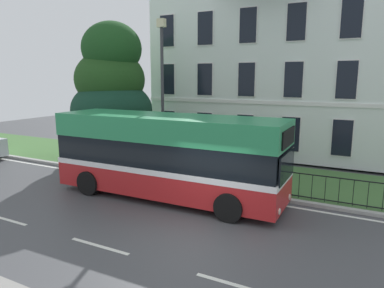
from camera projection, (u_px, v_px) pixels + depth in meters
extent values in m
cube|color=#454649|center=(194.00, 236.00, 10.30)|extent=(60.00, 56.00, 0.06)
cube|color=silver|center=(238.00, 198.00, 13.47)|extent=(54.00, 0.14, 0.01)
cube|color=silver|center=(6.00, 219.00, 11.46)|extent=(2.00, 0.12, 0.01)
cube|color=silver|center=(99.00, 246.00, 9.64)|extent=(2.00, 0.12, 0.01)
cube|color=silver|center=(237.00, 285.00, 7.81)|extent=(2.00, 0.12, 0.01)
cube|color=#9E9E99|center=(242.00, 193.00, 13.87)|extent=(57.00, 0.24, 0.12)
cube|color=#416B36|center=(261.00, 177.00, 16.11)|extent=(57.00, 4.90, 0.12)
cube|color=white|center=(291.00, 76.00, 22.67)|extent=(14.83, 10.14, 9.04)
cube|color=white|center=(268.00, 103.00, 18.50)|extent=(14.83, 0.06, 0.20)
cube|color=#2D333D|center=(267.00, 140.00, 18.87)|extent=(1.10, 0.06, 2.20)
cube|color=white|center=(168.00, 125.00, 21.60)|extent=(1.01, 0.04, 1.87)
cube|color=black|center=(168.00, 125.00, 21.58)|extent=(0.91, 0.03, 1.77)
cube|color=white|center=(205.00, 128.00, 20.48)|extent=(1.01, 0.04, 1.87)
cube|color=black|center=(204.00, 128.00, 20.46)|extent=(0.91, 0.03, 1.77)
cube|color=white|center=(245.00, 131.00, 19.35)|extent=(1.01, 0.04, 1.87)
cube|color=black|center=(245.00, 131.00, 19.33)|extent=(0.91, 0.03, 1.77)
cube|color=white|center=(291.00, 134.00, 18.22)|extent=(1.01, 0.04, 1.87)
cube|color=black|center=(290.00, 134.00, 18.21)|extent=(0.91, 0.03, 1.77)
cube|color=white|center=(342.00, 138.00, 17.10)|extent=(1.01, 0.04, 1.87)
cube|color=black|center=(342.00, 138.00, 17.08)|extent=(0.91, 0.03, 1.77)
cube|color=white|center=(168.00, 79.00, 21.08)|extent=(1.01, 0.04, 1.87)
cube|color=black|center=(168.00, 79.00, 21.06)|extent=(0.91, 0.03, 1.77)
cube|color=white|center=(205.00, 79.00, 19.96)|extent=(1.01, 0.04, 1.87)
cube|color=black|center=(205.00, 79.00, 19.94)|extent=(0.91, 0.03, 1.77)
cube|color=white|center=(247.00, 80.00, 18.83)|extent=(1.01, 0.04, 1.87)
cube|color=black|center=(246.00, 80.00, 18.81)|extent=(0.91, 0.03, 1.77)
cube|color=white|center=(293.00, 80.00, 17.70)|extent=(1.01, 0.04, 1.87)
cube|color=black|center=(293.00, 80.00, 17.69)|extent=(0.91, 0.03, 1.77)
cube|color=white|center=(347.00, 80.00, 16.58)|extent=(1.01, 0.04, 1.87)
cube|color=black|center=(347.00, 80.00, 16.56)|extent=(0.91, 0.03, 1.77)
cube|color=white|center=(167.00, 31.00, 20.56)|extent=(1.01, 0.04, 1.87)
cube|color=black|center=(167.00, 31.00, 20.54)|extent=(0.91, 0.03, 1.77)
cube|color=white|center=(205.00, 28.00, 19.44)|extent=(1.01, 0.04, 1.87)
cube|color=black|center=(205.00, 28.00, 19.42)|extent=(0.91, 0.03, 1.77)
cube|color=white|center=(248.00, 25.00, 18.31)|extent=(1.01, 0.04, 1.87)
cube|color=black|center=(248.00, 25.00, 18.29)|extent=(0.91, 0.03, 1.77)
cube|color=white|center=(297.00, 22.00, 17.18)|extent=(1.01, 0.04, 1.87)
cube|color=black|center=(296.00, 22.00, 17.17)|extent=(0.91, 0.03, 1.77)
cube|color=white|center=(352.00, 18.00, 16.06)|extent=(1.01, 0.04, 1.87)
cube|color=black|center=(352.00, 18.00, 16.04)|extent=(0.91, 0.03, 1.77)
cube|color=black|center=(230.00, 165.00, 14.22)|extent=(17.50, 0.04, 0.04)
cube|color=black|center=(229.00, 185.00, 14.38)|extent=(17.50, 0.04, 0.04)
cylinder|color=black|center=(73.00, 155.00, 18.29)|extent=(0.02, 0.02, 0.95)
cylinder|color=black|center=(79.00, 155.00, 18.08)|extent=(0.02, 0.02, 0.95)
cylinder|color=black|center=(86.00, 156.00, 17.87)|extent=(0.02, 0.02, 0.95)
cylinder|color=black|center=(93.00, 157.00, 17.67)|extent=(0.02, 0.02, 0.95)
cylinder|color=black|center=(100.00, 158.00, 17.46)|extent=(0.02, 0.02, 0.95)
cylinder|color=black|center=(107.00, 159.00, 17.25)|extent=(0.02, 0.02, 0.95)
cylinder|color=black|center=(114.00, 160.00, 17.04)|extent=(0.02, 0.02, 0.95)
cylinder|color=black|center=(122.00, 161.00, 16.83)|extent=(0.02, 0.02, 0.95)
cylinder|color=black|center=(129.00, 162.00, 16.62)|extent=(0.02, 0.02, 0.95)
cylinder|color=black|center=(137.00, 163.00, 16.41)|extent=(0.02, 0.02, 0.95)
cylinder|color=black|center=(146.00, 165.00, 16.20)|extent=(0.02, 0.02, 0.95)
cylinder|color=black|center=(154.00, 166.00, 15.99)|extent=(0.02, 0.02, 0.95)
cylinder|color=black|center=(162.00, 167.00, 15.78)|extent=(0.02, 0.02, 0.95)
cylinder|color=black|center=(171.00, 168.00, 15.57)|extent=(0.02, 0.02, 0.95)
cylinder|color=black|center=(180.00, 169.00, 15.36)|extent=(0.02, 0.02, 0.95)
cylinder|color=black|center=(190.00, 171.00, 15.15)|extent=(0.02, 0.02, 0.95)
cylinder|color=black|center=(199.00, 172.00, 14.94)|extent=(0.02, 0.02, 0.95)
cylinder|color=black|center=(209.00, 173.00, 14.73)|extent=(0.02, 0.02, 0.95)
cylinder|color=black|center=(219.00, 175.00, 14.52)|extent=(0.02, 0.02, 0.95)
cylinder|color=black|center=(230.00, 176.00, 14.31)|extent=(0.02, 0.02, 0.95)
cylinder|color=black|center=(240.00, 178.00, 14.10)|extent=(0.02, 0.02, 0.95)
cylinder|color=black|center=(251.00, 179.00, 13.89)|extent=(0.02, 0.02, 0.95)
cylinder|color=black|center=(263.00, 181.00, 13.68)|extent=(0.02, 0.02, 0.95)
cylinder|color=black|center=(274.00, 182.00, 13.47)|extent=(0.02, 0.02, 0.95)
cylinder|color=black|center=(286.00, 184.00, 13.26)|extent=(0.02, 0.02, 0.95)
cylinder|color=black|center=(299.00, 186.00, 13.05)|extent=(0.02, 0.02, 0.95)
cylinder|color=black|center=(312.00, 187.00, 12.84)|extent=(0.02, 0.02, 0.95)
cylinder|color=black|center=(325.00, 189.00, 12.63)|extent=(0.02, 0.02, 0.95)
cylinder|color=black|center=(339.00, 191.00, 12.42)|extent=(0.02, 0.02, 0.95)
cylinder|color=black|center=(353.00, 193.00, 12.21)|extent=(0.02, 0.02, 0.95)
cylinder|color=black|center=(368.00, 195.00, 12.00)|extent=(0.02, 0.02, 0.95)
cylinder|color=black|center=(383.00, 197.00, 11.79)|extent=(0.02, 0.02, 0.95)
cylinder|color=#423328|center=(116.00, 144.00, 19.40)|extent=(0.42, 0.42, 1.65)
ellipsoid|color=#13411E|center=(117.00, 137.00, 19.54)|extent=(4.88, 4.88, 2.78)
ellipsoid|color=#143827|center=(112.00, 109.00, 18.82)|extent=(4.29, 4.29, 3.08)
ellipsoid|color=#1F451A|center=(110.00, 79.00, 18.67)|extent=(3.69, 3.69, 3.09)
ellipsoid|color=#1A441C|center=(112.00, 49.00, 18.26)|extent=(3.09, 3.09, 2.76)
cube|color=#B01E20|center=(168.00, 178.00, 13.42)|extent=(8.91, 2.50, 1.04)
cube|color=white|center=(167.00, 165.00, 13.33)|extent=(8.93, 2.52, 0.20)
cube|color=black|center=(167.00, 152.00, 13.23)|extent=(8.82, 2.45, 0.99)
cube|color=#298A54|center=(167.00, 127.00, 13.06)|extent=(8.91, 2.50, 0.87)
cube|color=black|center=(287.00, 166.00, 11.27)|extent=(0.09, 1.99, 0.91)
cube|color=black|center=(288.00, 138.00, 11.09)|extent=(0.09, 1.70, 0.56)
cylinder|color=silver|center=(290.00, 197.00, 12.17)|extent=(0.04, 0.20, 0.20)
cylinder|color=silver|center=(280.00, 212.00, 10.84)|extent=(0.04, 0.20, 0.20)
cylinder|color=black|center=(250.00, 188.00, 13.18)|extent=(0.96, 0.31, 0.96)
cylinder|color=black|center=(229.00, 207.00, 11.19)|extent=(0.96, 0.31, 0.96)
cylinder|color=black|center=(124.00, 170.00, 15.77)|extent=(0.96, 0.31, 0.96)
cylinder|color=black|center=(89.00, 183.00, 13.78)|extent=(0.96, 0.31, 0.96)
cylinder|color=#333338|center=(163.00, 103.00, 16.05)|extent=(0.14, 0.14, 6.59)
cube|color=beige|center=(161.00, 23.00, 15.40)|extent=(0.36, 0.24, 0.36)
cylinder|color=black|center=(236.00, 172.00, 14.87)|extent=(0.56, 0.56, 0.97)
ellipsoid|color=black|center=(236.00, 159.00, 14.76)|extent=(0.57, 0.57, 0.20)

